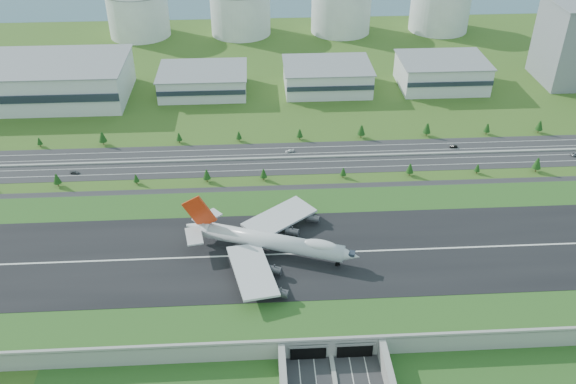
{
  "coord_description": "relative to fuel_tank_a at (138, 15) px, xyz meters",
  "views": [
    {
      "loc": [
        -24.57,
        -201.59,
        172.65
      ],
      "look_at": [
        -10.88,
        35.0,
        16.77
      ],
      "focal_mm": 38.0,
      "sensor_mm": 36.0,
      "label": 1
    }
  ],
  "objects": [
    {
      "name": "ground",
      "position": [
        120.0,
        -310.0,
        -17.5
      ],
      "size": [
        1200.0,
        1200.0,
        0.0
      ],
      "primitive_type": "plane",
      "color": "#3A551A",
      "rests_on": "ground"
    },
    {
      "name": "airfield_deck",
      "position": [
        120.0,
        -310.09,
        -13.38
      ],
      "size": [
        520.0,
        100.0,
        9.2
      ],
      "color": "gray",
      "rests_on": "ground"
    },
    {
      "name": "north_expressway",
      "position": [
        120.0,
        -215.0,
        -17.44
      ],
      "size": [
        560.0,
        36.0,
        0.12
      ],
      "primitive_type": "cube",
      "color": "#28282B",
      "rests_on": "ground"
    },
    {
      "name": "tree_row",
      "position": [
        129.72,
        -213.43,
        -12.84
      ],
      "size": [
        506.11,
        48.68,
        8.39
      ],
      "color": "#3D2819",
      "rests_on": "ground"
    },
    {
      "name": "hangar_west",
      "position": [
        -50.0,
        -125.0,
        -5.0
      ],
      "size": [
        120.0,
        60.0,
        25.0
      ],
      "primitive_type": "cube",
      "color": "silver",
      "rests_on": "ground"
    },
    {
      "name": "hangar_mid_a",
      "position": [
        60.0,
        -120.0,
        -10.0
      ],
      "size": [
        58.0,
        42.0,
        15.0
      ],
      "primitive_type": "cube",
      "color": "silver",
      "rests_on": "ground"
    },
    {
      "name": "hangar_mid_b",
      "position": [
        145.0,
        -120.0,
        -9.0
      ],
      "size": [
        58.0,
        42.0,
        17.0
      ],
      "primitive_type": "cube",
      "color": "silver",
      "rests_on": "ground"
    },
    {
      "name": "hangar_mid_c",
      "position": [
        225.0,
        -120.0,
        -8.0
      ],
      "size": [
        58.0,
        42.0,
        19.0
      ],
      "primitive_type": "cube",
      "color": "silver",
      "rests_on": "ground"
    },
    {
      "name": "fuel_tank_a",
      "position": [
        0.0,
        0.0,
        0.0
      ],
      "size": [
        50.0,
        50.0,
        35.0
      ],
      "primitive_type": "cylinder",
      "color": "silver",
      "rests_on": "ground"
    },
    {
      "name": "fuel_tank_b",
      "position": [
        85.0,
        0.0,
        0.0
      ],
      "size": [
        50.0,
        50.0,
        35.0
      ],
      "primitive_type": "cylinder",
      "color": "silver",
      "rests_on": "ground"
    },
    {
      "name": "fuel_tank_c",
      "position": [
        170.0,
        0.0,
        0.0
      ],
      "size": [
        50.0,
        50.0,
        35.0
      ],
      "primitive_type": "cylinder",
      "color": "silver",
      "rests_on": "ground"
    },
    {
      "name": "fuel_tank_d",
      "position": [
        255.0,
        0.0,
        0.0
      ],
      "size": [
        50.0,
        50.0,
        35.0
      ],
      "primitive_type": "cylinder",
      "color": "silver",
      "rests_on": "ground"
    },
    {
      "name": "boeing_747",
      "position": [
        99.67,
        -308.99,
        -2.74
      ],
      "size": [
        74.47,
        69.19,
        23.98
      ],
      "rotation": [
        0.0,
        0.0,
        -0.34
      ],
      "color": "silver",
      "rests_on": "airfield_deck"
    },
    {
      "name": "car_4",
      "position": [
        -3.57,
        -224.83,
        -16.57
      ],
      "size": [
        5.01,
        2.58,
        1.63
      ],
      "primitive_type": "imported",
      "rotation": [
        0.0,
        0.0,
        1.43
      ],
      "color": "#505155",
      "rests_on": "ground"
    },
    {
      "name": "car_5",
      "position": [
        209.15,
        -208.48,
        -16.64
      ],
      "size": [
        4.61,
        1.89,
        1.49
      ],
      "primitive_type": "imported",
      "rotation": [
        0.0,
        0.0,
        -1.64
      ],
      "color": "black",
      "rests_on": "ground"
    },
    {
      "name": "car_6",
      "position": [
        275.86,
        -221.31,
        -16.53
      ],
      "size": [
        6.6,
        4.13,
        1.7
      ],
      "primitive_type": "imported",
      "rotation": [
        0.0,
        0.0,
        1.8
      ],
      "color": "#A4A5A9",
      "rests_on": "ground"
    },
    {
      "name": "car_7",
      "position": [
        113.85,
        -208.05,
        -16.66
      ],
      "size": [
        5.28,
        3.19,
        1.43
      ],
      "primitive_type": "imported",
      "rotation": [
        0.0,
        0.0,
        -1.32
      ],
      "color": "white",
      "rests_on": "ground"
    }
  ]
}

